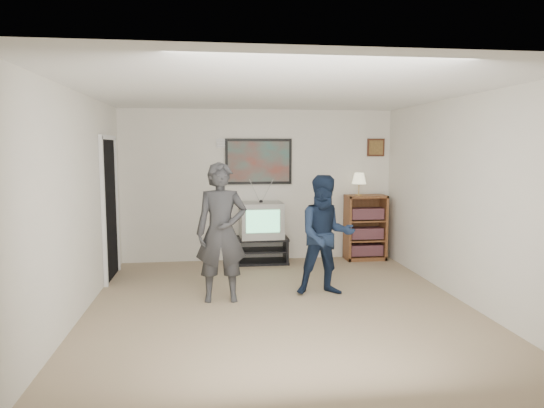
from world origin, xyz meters
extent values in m
cube|color=#886D56|center=(0.00, 0.00, 0.00)|extent=(4.50, 5.00, 0.01)
cube|color=white|center=(0.00, 0.00, 2.50)|extent=(4.50, 5.00, 0.01)
cube|color=white|center=(0.00, 2.50, 1.25)|extent=(4.50, 0.01, 2.50)
cube|color=white|center=(-2.25, 0.00, 1.25)|extent=(0.01, 5.00, 2.50)
cube|color=white|center=(2.25, 0.00, 1.25)|extent=(0.01, 5.00, 2.50)
cube|color=black|center=(0.02, 2.23, 0.41)|extent=(0.86, 0.49, 0.04)
cube|color=black|center=(0.02, 2.23, 0.02)|extent=(0.86, 0.49, 0.04)
cube|color=black|center=(-0.37, 2.23, 0.21)|extent=(0.05, 0.45, 0.43)
cube|color=black|center=(0.42, 2.23, 0.21)|extent=(0.05, 0.45, 0.43)
imported|color=#2D2E30|center=(-0.67, 0.35, 0.85)|extent=(0.63, 0.42, 1.70)
imported|color=#121E33|center=(0.65, 0.44, 0.77)|extent=(0.76, 0.60, 1.53)
cube|color=white|center=(-0.72, 0.51, 1.12)|extent=(0.09, 0.14, 0.04)
cube|color=white|center=(0.63, 0.65, 0.97)|extent=(0.07, 0.12, 0.03)
cube|color=black|center=(0.00, 2.48, 1.65)|extent=(1.10, 0.03, 0.75)
cube|color=white|center=(-0.55, 2.48, 1.95)|extent=(0.28, 0.02, 0.14)
cube|color=#3B1C12|center=(2.00, 2.48, 1.88)|extent=(0.30, 0.03, 0.30)
cube|color=black|center=(-2.23, 1.60, 1.00)|extent=(0.03, 0.85, 2.00)
camera|label=1|loc=(-0.80, -5.50, 1.87)|focal=32.00mm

